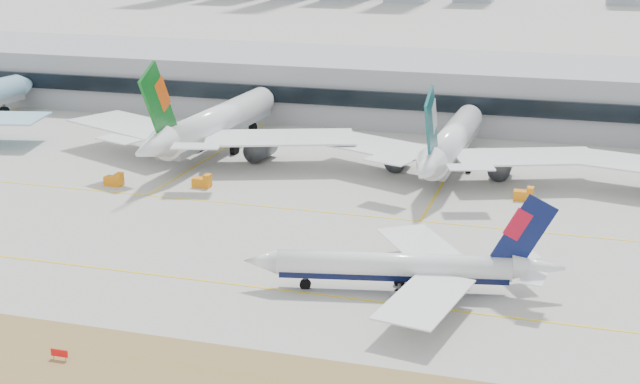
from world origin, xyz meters
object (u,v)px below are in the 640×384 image
(terminal, at_px, (400,87))
(taxiing_airliner, at_px, (405,268))
(widebody_eva, at_px, (214,125))
(widebody_cathay, at_px, (450,144))

(terminal, bearing_deg, taxiing_airliner, -77.88)
(widebody_eva, bearing_deg, taxiing_airliner, -136.21)
(taxiing_airliner, relative_size, widebody_cathay, 0.71)
(widebody_cathay, bearing_deg, widebody_eva, 91.45)
(widebody_eva, height_order, terminal, widebody_eva)
(widebody_eva, distance_m, widebody_cathay, 51.93)
(widebody_eva, xyz_separation_m, widebody_cathay, (51.92, 0.12, -0.61))
(taxiing_airliner, bearing_deg, terminal, -89.47)
(taxiing_airliner, distance_m, widebody_eva, 84.13)
(taxiing_airliner, distance_m, terminal, 118.21)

